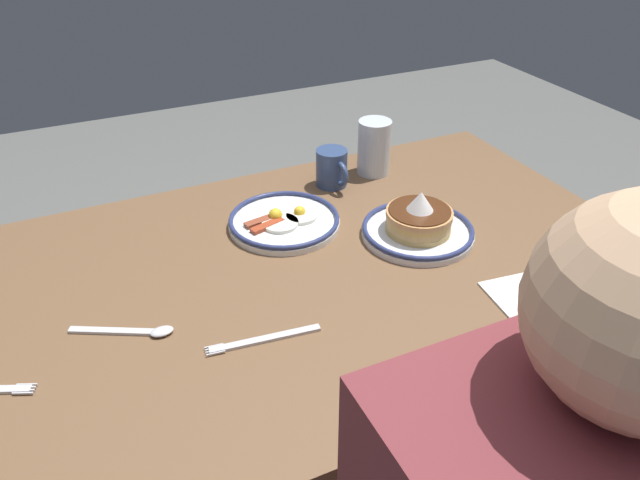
% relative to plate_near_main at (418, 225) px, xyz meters
% --- Properties ---
extents(dining_table, '(1.47, 0.88, 0.75)m').
position_rel_plate_near_main_xyz_m(dining_table, '(0.29, 0.01, -0.15)').
color(dining_table, brown).
rests_on(dining_table, ground_plane).
extents(plate_near_main, '(0.24, 0.24, 0.11)m').
position_rel_plate_near_main_xyz_m(plate_near_main, '(0.00, 0.00, 0.00)').
color(plate_near_main, white).
rests_on(plate_near_main, dining_table).
extents(plate_center_pancakes, '(0.25, 0.25, 0.04)m').
position_rel_plate_near_main_xyz_m(plate_center_pancakes, '(0.24, -0.16, -0.01)').
color(plate_center_pancakes, white).
rests_on(plate_center_pancakes, dining_table).
extents(coffee_mug, '(0.08, 0.11, 0.09)m').
position_rel_plate_near_main_xyz_m(coffee_mug, '(0.06, -0.29, 0.02)').
color(coffee_mug, '#334772').
rests_on(coffee_mug, dining_table).
extents(drinking_glass, '(0.08, 0.08, 0.14)m').
position_rel_plate_near_main_xyz_m(drinking_glass, '(-0.06, -0.31, 0.04)').
color(drinking_glass, silver).
rests_on(drinking_glass, dining_table).
extents(paper_napkin, '(0.16, 0.16, 0.00)m').
position_rel_plate_near_main_xyz_m(paper_napkin, '(-0.08, 0.27, -0.02)').
color(paper_napkin, white).
rests_on(paper_napkin, dining_table).
extents(fork_far, '(0.20, 0.04, 0.01)m').
position_rel_plate_near_main_xyz_m(fork_far, '(0.42, 0.17, -0.02)').
color(fork_far, silver).
rests_on(fork_far, dining_table).
extents(tea_spoon, '(0.17, 0.09, 0.01)m').
position_rel_plate_near_main_xyz_m(tea_spoon, '(0.61, 0.06, -0.02)').
color(tea_spoon, silver).
rests_on(tea_spoon, dining_table).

